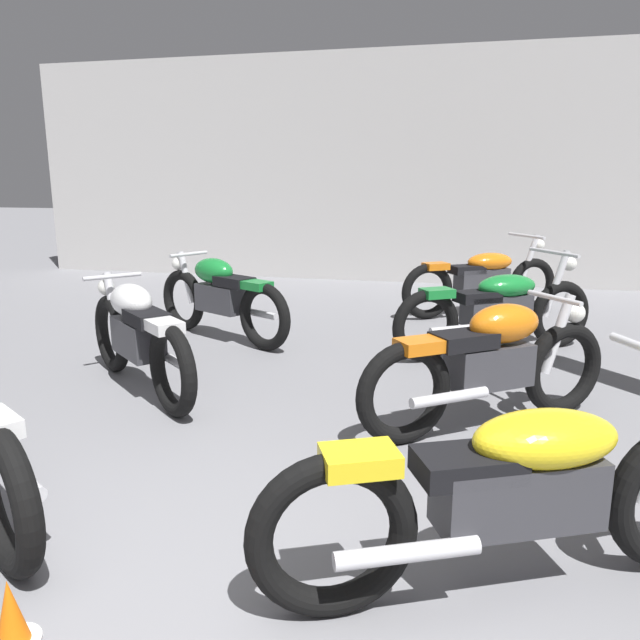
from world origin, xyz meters
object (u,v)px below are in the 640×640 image
object	(u,v)px
motorcycle_left_row_2	(220,296)
motorcycle_right_row_3	(483,278)
motorcycle_right_row_1	(491,362)
motorcycle_left_row_1	(138,335)
motorcycle_right_row_0	(521,488)
motorcycle_right_row_2	(498,308)

from	to	relation	value
motorcycle_left_row_2	motorcycle_right_row_3	distance (m)	3.26
motorcycle_left_row_2	motorcycle_right_row_1	xyz separation A→B (m)	(2.67, -1.79, 0.00)
motorcycle_left_row_1	motorcycle_right_row_0	bearing A→B (deg)	-33.93
motorcycle_left_row_2	motorcycle_right_row_2	world-z (taller)	motorcycle_right_row_2
motorcycle_right_row_0	motorcycle_left_row_1	bearing A→B (deg)	146.07
motorcycle_right_row_1	motorcycle_right_row_2	distance (m)	1.88
motorcycle_left_row_1	motorcycle_right_row_1	size ratio (longest dim) A/B	0.96
motorcycle_right_row_0	motorcycle_right_row_3	bearing A→B (deg)	90.74
motorcycle_right_row_2	motorcycle_right_row_1	bearing A→B (deg)	-93.43
motorcycle_left_row_2	motorcycle_right_row_1	distance (m)	3.21
motorcycle_right_row_2	motorcycle_left_row_2	bearing A→B (deg)	-178.10
motorcycle_right_row_0	motorcycle_right_row_3	size ratio (longest dim) A/B	1.07
motorcycle_right_row_0	motorcycle_right_row_2	distance (m)	3.60
motorcycle_right_row_2	motorcycle_right_row_3	distance (m)	1.79
motorcycle_left_row_2	motorcycle_right_row_3	size ratio (longest dim) A/B	0.96
motorcycle_left_row_1	motorcycle_right_row_0	xyz separation A→B (m)	(2.73, -1.84, -0.01)
motorcycle_left_row_1	motorcycle_right_row_2	size ratio (longest dim) A/B	0.84
motorcycle_right_row_0	motorcycle_right_row_3	world-z (taller)	same
motorcycle_right_row_1	motorcycle_left_row_2	bearing A→B (deg)	146.17
motorcycle_left_row_1	motorcycle_right_row_1	xyz separation A→B (m)	(2.66, -0.12, 0.00)
motorcycle_left_row_1	motorcycle_left_row_2	size ratio (longest dim) A/B	0.88
motorcycle_right_row_0	motorcycle_right_row_2	world-z (taller)	same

